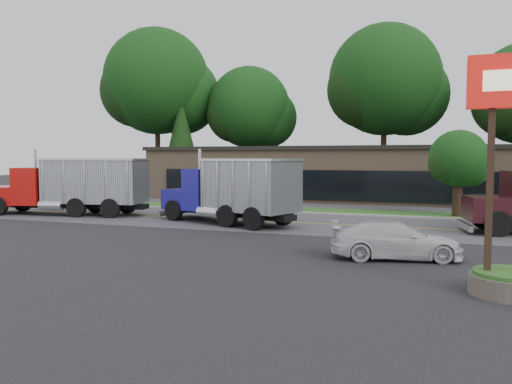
# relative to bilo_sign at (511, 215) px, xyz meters

# --- Properties ---
(ground) EXTENTS (140.00, 140.00, 0.00)m
(ground) POSITION_rel_bilo_sign_xyz_m (-10.50, 2.50, -2.02)
(ground) COLOR #2F2F34
(ground) RESTS_ON ground
(road) EXTENTS (60.00, 8.00, 0.02)m
(road) POSITION_rel_bilo_sign_xyz_m (-10.50, 11.50, -2.02)
(road) COLOR #5B5B61
(road) RESTS_ON ground
(center_line) EXTENTS (60.00, 0.12, 0.01)m
(center_line) POSITION_rel_bilo_sign_xyz_m (-10.50, 11.50, -2.02)
(center_line) COLOR gold
(center_line) RESTS_ON ground
(curb) EXTENTS (60.00, 0.30, 0.12)m
(curb) POSITION_rel_bilo_sign_xyz_m (-10.50, 15.70, -2.02)
(curb) COLOR #9E9E99
(curb) RESTS_ON ground
(grass_verge) EXTENTS (60.00, 3.40, 0.03)m
(grass_verge) POSITION_rel_bilo_sign_xyz_m (-10.50, 17.50, -2.02)
(grass_verge) COLOR #2E5C1F
(grass_verge) RESTS_ON ground
(far_parking) EXTENTS (60.00, 7.00, 0.02)m
(far_parking) POSITION_rel_bilo_sign_xyz_m (-10.50, 22.50, -2.02)
(far_parking) COLOR #5B5B61
(far_parking) RESTS_ON ground
(strip_mall) EXTENTS (32.00, 12.00, 4.00)m
(strip_mall) POSITION_rel_bilo_sign_xyz_m (-8.50, 28.50, -0.02)
(strip_mall) COLOR #98765D
(strip_mall) RESTS_ON ground
(bilo_sign) EXTENTS (2.20, 1.90, 5.95)m
(bilo_sign) POSITION_rel_bilo_sign_xyz_m (0.00, 0.00, 0.00)
(bilo_sign) COLOR #6B6054
(bilo_sign) RESTS_ON ground
(tree_far_a) EXTENTS (12.21, 11.50, 17.42)m
(tree_far_a) POSITION_rel_bilo_sign_xyz_m (-30.31, 34.65, 9.10)
(tree_far_a) COLOR #382619
(tree_far_a) RESTS_ON ground
(tree_far_b) EXTENTS (9.16, 8.62, 13.06)m
(tree_far_b) POSITION_rel_bilo_sign_xyz_m (-20.36, 36.61, 6.31)
(tree_far_b) COLOR #382619
(tree_far_b) RESTS_ON ground
(tree_far_c) EXTENTS (11.42, 10.75, 16.29)m
(tree_far_c) POSITION_rel_bilo_sign_xyz_m (-6.33, 36.64, 8.37)
(tree_far_c) COLOR #382619
(tree_far_c) RESTS_ON ground
(evergreen_left) EXTENTS (4.32, 4.32, 9.82)m
(evergreen_left) POSITION_rel_bilo_sign_xyz_m (-26.50, 32.50, 3.37)
(evergreen_left) COLOR #382619
(evergreen_left) RESTS_ON ground
(tree_verge) EXTENTS (3.53, 3.32, 5.04)m
(tree_verge) POSITION_rel_bilo_sign_xyz_m (-0.45, 17.54, 1.17)
(tree_verge) COLOR #382619
(tree_verge) RESTS_ON ground
(dump_truck_red) EXTENTS (10.20, 4.16, 3.36)m
(dump_truck_red) POSITION_rel_bilo_sign_xyz_m (-21.97, 10.58, -0.21)
(dump_truck_red) COLOR black
(dump_truck_red) RESTS_ON ground
(dump_truck_blue) EXTENTS (8.32, 5.10, 3.36)m
(dump_truck_blue) POSITION_rel_bilo_sign_xyz_m (-11.47, 10.01, -0.22)
(dump_truck_blue) COLOR black
(dump_truck_blue) RESTS_ON ground
(rally_car) EXTENTS (4.64, 2.73, 1.26)m
(rally_car) POSITION_rel_bilo_sign_xyz_m (-3.00, 3.70, -1.39)
(rally_car) COLOR silver
(rally_car) RESTS_ON ground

